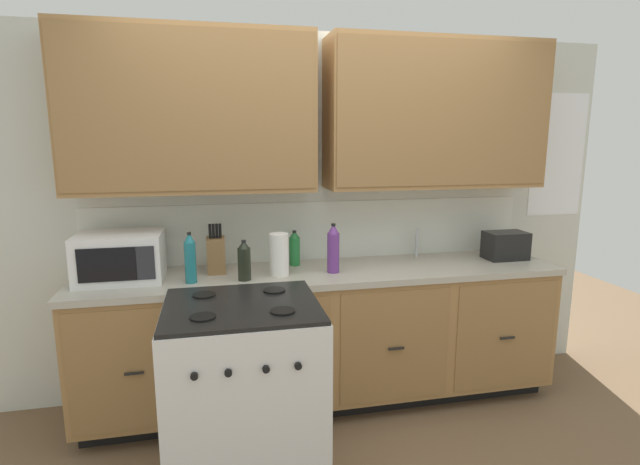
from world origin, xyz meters
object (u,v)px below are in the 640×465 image
(bottle_teal, at_px, (190,258))
(bottle_green, at_px, (295,248))
(bottle_violet, at_px, (333,249))
(bottle_dark, at_px, (244,261))
(knife_block, at_px, (216,254))
(microwave, at_px, (121,257))
(toaster, at_px, (505,245))
(stove_range, at_px, (244,392))
(paper_towel_roll, at_px, (279,254))

(bottle_teal, xyz_separation_m, bottle_green, (0.65, 0.27, -0.03))
(bottle_violet, relative_size, bottle_dark, 1.29)
(bottle_violet, relative_size, bottle_teal, 1.04)
(knife_block, height_order, bottle_violet, same)
(microwave, distance_m, toaster, 2.51)
(stove_range, relative_size, toaster, 3.39)
(knife_block, bearing_deg, microwave, -174.77)
(paper_towel_roll, bearing_deg, bottle_dark, -164.62)
(toaster, relative_size, bottle_teal, 0.94)
(knife_block, bearing_deg, bottle_green, 8.30)
(bottle_teal, height_order, bottle_dark, bottle_teal)
(stove_range, distance_m, bottle_green, 1.04)
(toaster, bearing_deg, knife_block, 178.08)
(paper_towel_roll, bearing_deg, knife_block, 158.70)
(toaster, height_order, bottle_teal, bottle_teal)
(paper_towel_roll, distance_m, bottle_teal, 0.52)
(bottle_green, bearing_deg, microwave, -173.29)
(bottle_violet, bearing_deg, bottle_dark, -174.23)
(microwave, xyz_separation_m, paper_towel_roll, (0.92, -0.10, -0.01))
(bottle_green, bearing_deg, paper_towel_roll, -120.65)
(stove_range, height_order, bottle_violet, bottle_violet)
(bottle_violet, xyz_separation_m, bottle_dark, (-0.55, -0.06, -0.03))
(bottle_teal, distance_m, bottle_dark, 0.31)
(bottle_teal, height_order, bottle_green, bottle_teal)
(paper_towel_roll, relative_size, bottle_violet, 0.84)
(bottle_violet, bearing_deg, toaster, 3.83)
(stove_range, height_order, microwave, microwave)
(microwave, distance_m, bottle_violet, 1.26)
(microwave, height_order, bottle_violet, bottle_violet)
(microwave, xyz_separation_m, bottle_teal, (0.40, -0.14, 0.01))
(bottle_teal, bearing_deg, toaster, 3.46)
(knife_block, xyz_separation_m, paper_towel_roll, (0.38, -0.15, 0.01))
(stove_range, xyz_separation_m, bottle_teal, (-0.26, 0.52, 0.58))
(bottle_teal, bearing_deg, microwave, 160.43)
(paper_towel_roll, xyz_separation_m, bottle_violet, (0.34, -0.00, 0.02))
(paper_towel_roll, distance_m, bottle_green, 0.26)
(bottle_violet, distance_m, bottle_dark, 0.56)
(microwave, bearing_deg, bottle_green, 6.71)
(microwave, relative_size, toaster, 1.71)
(bottle_violet, distance_m, bottle_teal, 0.86)
(microwave, bearing_deg, stove_range, -45.22)
(microwave, bearing_deg, bottle_violet, -4.51)
(microwave, height_order, bottle_dark, microwave)
(toaster, bearing_deg, bottle_dark, -175.58)
(microwave, xyz_separation_m, knife_block, (0.55, 0.05, -0.02))
(bottle_dark, bearing_deg, toaster, 4.42)
(bottle_green, height_order, bottle_dark, bottle_dark)
(stove_range, distance_m, paper_towel_roll, 0.85)
(paper_towel_roll, bearing_deg, microwave, 174.05)
(paper_towel_roll, height_order, bottle_green, paper_towel_roll)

